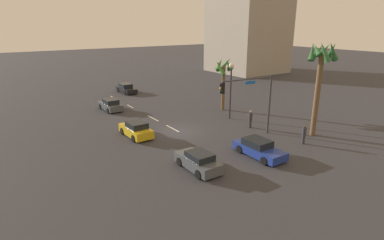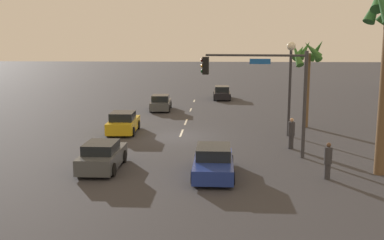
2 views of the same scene
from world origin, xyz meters
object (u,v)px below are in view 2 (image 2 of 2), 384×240
object	(u,v)px
car_4	(213,162)
palm_tree_1	(307,62)
car_0	(102,156)
streetlamp	(290,71)
pedestrian_1	(328,160)
car_1	(123,123)
car_3	(161,103)
car_2	(222,93)
traffic_signal	(267,84)
pedestrian_0	(291,133)

from	to	relation	value
car_4	palm_tree_1	xyz separation A→B (m)	(-12.56, 6.55, 4.12)
car_0	car_4	size ratio (longest dim) A/B	0.89
car_0	streetlamp	distance (m)	13.87
pedestrian_1	car_1	bearing A→B (deg)	-131.32
car_0	car_3	xyz separation A→B (m)	(-19.42, 0.48, 0.00)
car_2	car_3	size ratio (longest dim) A/B	1.10
car_0	streetlamp	bearing A→B (deg)	129.51
car_2	streetlamp	world-z (taller)	streetlamp
car_0	palm_tree_1	xyz separation A→B (m)	(-11.84, 12.00, 4.10)
car_2	palm_tree_1	bearing A→B (deg)	20.13
car_3	palm_tree_1	bearing A→B (deg)	56.69
car_3	traffic_signal	world-z (taller)	traffic_signal
car_0	car_4	world-z (taller)	car_0
streetlamp	palm_tree_1	xyz separation A→B (m)	(-3.33, 1.69, 0.42)
car_1	car_4	world-z (taller)	car_1
car_2	pedestrian_1	xyz separation A→B (m)	(29.00, 4.53, 0.26)
car_2	pedestrian_0	xyz separation A→B (m)	(23.07, 3.82, 0.32)
car_3	pedestrian_1	world-z (taller)	pedestrian_1
palm_tree_1	car_3	bearing A→B (deg)	-123.31
streetlamp	pedestrian_1	bearing A→B (deg)	1.93
car_4	palm_tree_1	distance (m)	14.75
car_3	car_2	bearing A→B (deg)	146.55
car_0	car_3	bearing A→B (deg)	178.59
car_2	pedestrian_1	bearing A→B (deg)	8.89
palm_tree_1	car_0	bearing A→B (deg)	-45.39
car_3	pedestrian_1	xyz separation A→B (m)	(20.48, 10.16, 0.24)
car_3	streetlamp	size ratio (longest dim) A/B	0.66
car_1	traffic_signal	world-z (taller)	traffic_signal
car_2	palm_tree_1	world-z (taller)	palm_tree_1
pedestrian_0	car_3	bearing A→B (deg)	-146.99
car_0	traffic_signal	distance (m)	9.37
car_1	car_2	bearing A→B (deg)	159.93
car_0	streetlamp	world-z (taller)	streetlamp
streetlamp	pedestrian_0	world-z (taller)	streetlamp
car_4	traffic_signal	size ratio (longest dim) A/B	0.78
car_3	car_4	world-z (taller)	car_3
car_2	traffic_signal	distance (m)	25.21
traffic_signal	pedestrian_1	world-z (taller)	traffic_signal
car_1	car_3	size ratio (longest dim) A/B	0.99
streetlamp	car_0	bearing A→B (deg)	-50.49
pedestrian_0	car_4	bearing A→B (deg)	-38.76
pedestrian_1	palm_tree_1	bearing A→B (deg)	173.97
car_0	car_3	world-z (taller)	car_3
car_1	traffic_signal	distance (m)	11.31
pedestrian_1	palm_tree_1	distance (m)	13.54
car_3	pedestrian_1	distance (m)	22.86
car_1	pedestrian_1	bearing A→B (deg)	48.68
car_0	traffic_signal	bearing A→B (deg)	110.25
pedestrian_0	pedestrian_1	size ratio (longest dim) A/B	1.07
car_0	traffic_signal	size ratio (longest dim) A/B	0.70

